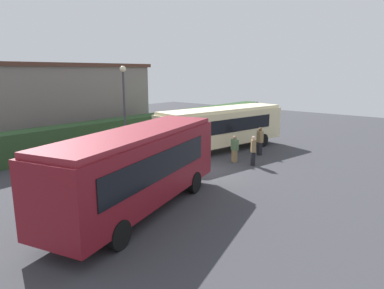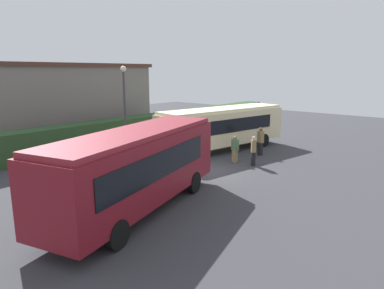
{
  "view_description": "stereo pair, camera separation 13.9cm",
  "coord_description": "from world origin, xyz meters",
  "px_view_note": "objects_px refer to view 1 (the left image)",
  "views": [
    {
      "loc": [
        -15.02,
        -12.02,
        5.64
      ],
      "look_at": [
        -0.6,
        0.11,
        1.6
      ],
      "focal_mm": 32.29,
      "sensor_mm": 36.0,
      "label": 1
    },
    {
      "loc": [
        -14.93,
        -12.13,
        5.64
      ],
      "look_at": [
        -0.6,
        0.11,
        1.6
      ],
      "focal_mm": 32.29,
      "sensor_mm": 36.0,
      "label": 2
    }
  ],
  "objects_px": {
    "person_left": "(235,149)",
    "person_right": "(260,140)",
    "person_center": "(253,150)",
    "traffic_cone": "(67,163)",
    "bus_maroon": "(138,166)",
    "lamppost": "(124,104)",
    "bus_cream": "(222,126)",
    "person_far": "(219,131)"
  },
  "relations": [
    {
      "from": "person_left",
      "to": "lamppost",
      "type": "height_order",
      "value": "lamppost"
    },
    {
      "from": "bus_cream",
      "to": "lamppost",
      "type": "height_order",
      "value": "lamppost"
    },
    {
      "from": "bus_maroon",
      "to": "person_right",
      "type": "xyz_separation_m",
      "value": [
        11.65,
        0.98,
        -0.9
      ]
    },
    {
      "from": "lamppost",
      "to": "person_center",
      "type": "bearing_deg",
      "value": -56.32
    },
    {
      "from": "lamppost",
      "to": "person_right",
      "type": "bearing_deg",
      "value": -38.69
    },
    {
      "from": "bus_cream",
      "to": "traffic_cone",
      "type": "height_order",
      "value": "bus_cream"
    },
    {
      "from": "person_left",
      "to": "lamppost",
      "type": "distance_m",
      "value": 7.37
    },
    {
      "from": "person_left",
      "to": "traffic_cone",
      "type": "height_order",
      "value": "person_left"
    },
    {
      "from": "person_center",
      "to": "person_right",
      "type": "bearing_deg",
      "value": 72.13
    },
    {
      "from": "bus_cream",
      "to": "person_right",
      "type": "xyz_separation_m",
      "value": [
        0.42,
        -2.83,
        -0.76
      ]
    },
    {
      "from": "person_center",
      "to": "lamppost",
      "type": "relative_size",
      "value": 0.31
    },
    {
      "from": "person_left",
      "to": "person_far",
      "type": "height_order",
      "value": "person_far"
    },
    {
      "from": "bus_maroon",
      "to": "person_left",
      "type": "bearing_deg",
      "value": -7.24
    },
    {
      "from": "bus_cream",
      "to": "person_center",
      "type": "distance_m",
      "value": 4.46
    },
    {
      "from": "person_far",
      "to": "lamppost",
      "type": "distance_m",
      "value": 9.27
    },
    {
      "from": "person_right",
      "to": "traffic_cone",
      "type": "distance_m",
      "value": 12.43
    },
    {
      "from": "person_left",
      "to": "person_center",
      "type": "xyz_separation_m",
      "value": [
        0.07,
        -1.28,
        0.09
      ]
    },
    {
      "from": "person_right",
      "to": "lamppost",
      "type": "relative_size",
      "value": 0.32
    },
    {
      "from": "bus_cream",
      "to": "person_right",
      "type": "distance_m",
      "value": 2.96
    },
    {
      "from": "person_right",
      "to": "traffic_cone",
      "type": "bearing_deg",
      "value": 172.25
    },
    {
      "from": "person_far",
      "to": "lamppost",
      "type": "relative_size",
      "value": 0.29
    },
    {
      "from": "person_center",
      "to": "person_left",
      "type": "bearing_deg",
      "value": 144.26
    },
    {
      "from": "person_center",
      "to": "person_far",
      "type": "height_order",
      "value": "person_center"
    },
    {
      "from": "person_left",
      "to": "traffic_cone",
      "type": "xyz_separation_m",
      "value": [
        -7.53,
        6.8,
        -0.57
      ]
    },
    {
      "from": "bus_cream",
      "to": "traffic_cone",
      "type": "relative_size",
      "value": 17.73
    },
    {
      "from": "person_far",
      "to": "traffic_cone",
      "type": "relative_size",
      "value": 2.89
    },
    {
      "from": "person_left",
      "to": "lamppost",
      "type": "relative_size",
      "value": 0.28
    },
    {
      "from": "person_center",
      "to": "person_far",
      "type": "relative_size",
      "value": 1.05
    },
    {
      "from": "person_center",
      "to": "person_right",
      "type": "distance_m",
      "value": 2.77
    },
    {
      "from": "person_left",
      "to": "person_right",
      "type": "relative_size",
      "value": 0.88
    },
    {
      "from": "person_right",
      "to": "lamppost",
      "type": "xyz_separation_m",
      "value": [
        -6.96,
        5.57,
        2.66
      ]
    },
    {
      "from": "bus_maroon",
      "to": "person_left",
      "type": "xyz_separation_m",
      "value": [
        9.0,
        1.27,
        -1.04
      ]
    },
    {
      "from": "person_left",
      "to": "person_far",
      "type": "relative_size",
      "value": 0.97
    },
    {
      "from": "person_far",
      "to": "lamppost",
      "type": "xyz_separation_m",
      "value": [
        -8.8,
        0.9,
        2.75
      ]
    },
    {
      "from": "traffic_cone",
      "to": "person_center",
      "type": "bearing_deg",
      "value": -46.79
    },
    {
      "from": "person_center",
      "to": "traffic_cone",
      "type": "bearing_deg",
      "value": -175.69
    },
    {
      "from": "person_left",
      "to": "traffic_cone",
      "type": "bearing_deg",
      "value": -22.24
    },
    {
      "from": "traffic_cone",
      "to": "lamppost",
      "type": "distance_m",
      "value": 4.9
    },
    {
      "from": "bus_cream",
      "to": "lamppost",
      "type": "distance_m",
      "value": 7.34
    },
    {
      "from": "bus_cream",
      "to": "person_left",
      "type": "distance_m",
      "value": 3.5
    },
    {
      "from": "bus_maroon",
      "to": "traffic_cone",
      "type": "bearing_deg",
      "value": 64.41
    },
    {
      "from": "person_left",
      "to": "person_far",
      "type": "bearing_deg",
      "value": -115.84
    }
  ]
}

